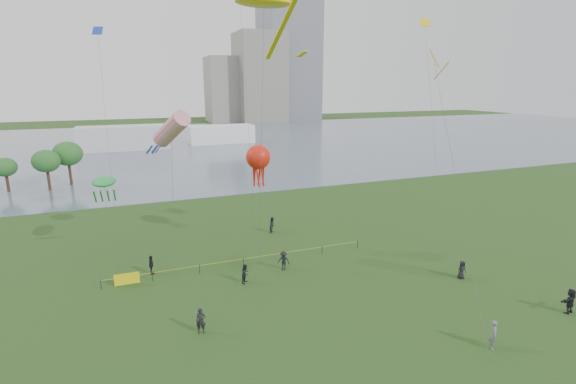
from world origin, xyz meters
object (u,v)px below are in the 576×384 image
object	(u,v)px
kite_stingray	(264,3)
kite_octopus	(258,158)
kite_flyer	(494,335)
fence	(175,271)

from	to	relation	value
kite_stingray	kite_octopus	xyz separation A→B (m)	(0.38, 3.67, -13.32)
kite_octopus	kite_flyer	bearing A→B (deg)	-60.08
kite_stingray	kite_octopus	size ratio (longest dim) A/B	2.19
fence	kite_octopus	distance (m)	13.17
kite_flyer	kite_octopus	world-z (taller)	kite_octopus
fence	kite_flyer	xyz separation A→B (m)	(17.57, -17.60, 0.40)
kite_stingray	kite_octopus	bearing A→B (deg)	68.36
kite_stingray	kite_octopus	world-z (taller)	kite_stingray
fence	kite_flyer	bearing A→B (deg)	-45.04
kite_flyer	kite_octopus	size ratio (longest dim) A/B	0.18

